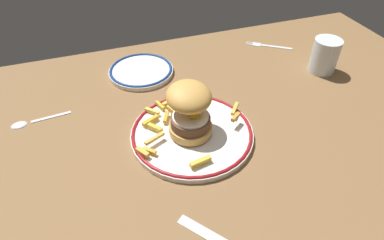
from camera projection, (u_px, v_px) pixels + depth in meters
The scene contains 8 objects.
ground_plane at pixel (207, 150), 71.70cm from camera, with size 143.91×96.35×4.00cm, color brown.
dinner_plate at pixel (192, 133), 71.62cm from camera, with size 26.71×26.71×1.60cm.
burger at pixel (190, 109), 67.88cm from camera, with size 11.13×11.79×11.24cm.
fries_pile at pixel (173, 124), 71.71cm from camera, with size 25.75×22.32×2.40cm.
water_glass at pixel (324, 58), 89.60cm from camera, with size 7.27×7.27×9.37cm.
side_plate at pixel (141, 71), 90.60cm from camera, with size 17.68×17.68×1.60cm.
fork at pixel (267, 46), 102.88cm from camera, with size 12.63×9.33×0.36cm.
spoon at pixel (26, 122), 75.01cm from camera, with size 13.40×2.90×0.90cm.
Camera 1 is at (-19.54, -46.06, 49.87)cm, focal length 30.76 mm.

